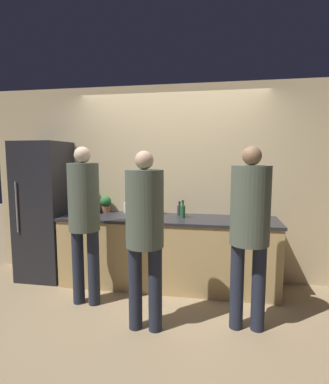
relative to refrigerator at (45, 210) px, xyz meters
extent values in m
plane|color=#9E8460|center=(1.70, -0.38, -0.93)|extent=(14.00, 14.00, 0.00)
cube|color=#D6BC8C|center=(1.70, 0.34, 0.37)|extent=(5.20, 0.06, 2.60)
cube|color=tan|center=(1.70, 0.00, -0.50)|extent=(2.71, 0.67, 0.86)
cube|color=#28282D|center=(1.70, 0.00, -0.05)|extent=(2.74, 0.70, 0.03)
cube|color=#232328|center=(0.00, 0.00, 0.00)|extent=(0.61, 0.63, 1.85)
cylinder|color=#99999E|center=(-0.18, -0.33, 0.09)|extent=(0.02, 0.02, 0.65)
cylinder|color=#232838|center=(0.79, -0.65, -0.50)|extent=(0.13, 0.13, 0.85)
cylinder|color=#232838|center=(0.97, -0.65, -0.50)|extent=(0.13, 0.13, 0.85)
cylinder|color=#515B4C|center=(0.88, -0.65, 0.29)|extent=(0.34, 0.34, 0.74)
sphere|color=beige|center=(0.88, -0.65, 0.75)|extent=(0.18, 0.18, 0.18)
cylinder|color=#232838|center=(1.56, -1.04, -0.52)|extent=(0.13, 0.13, 0.82)
cylinder|color=#232838|center=(1.76, -1.04, -0.52)|extent=(0.13, 0.13, 0.82)
cylinder|color=#515B4C|center=(1.66, -1.04, 0.25)|extent=(0.35, 0.35, 0.72)
sphere|color=#DBAD89|center=(1.66, -1.04, 0.70)|extent=(0.17, 0.17, 0.17)
cylinder|color=#232838|center=(2.52, -0.86, -0.51)|extent=(0.13, 0.13, 0.84)
cylinder|color=#232838|center=(2.72, -0.86, -0.51)|extent=(0.13, 0.13, 0.84)
cylinder|color=#515B4C|center=(2.62, -0.86, 0.28)|extent=(0.36, 0.36, 0.73)
sphere|color=#936B4C|center=(2.62, -0.86, 0.73)|extent=(0.17, 0.17, 0.17)
cylinder|color=brown|center=(1.45, -0.08, 0.00)|extent=(0.27, 0.27, 0.08)
ellipsoid|color=yellow|center=(1.48, -0.08, 0.06)|extent=(0.15, 0.12, 0.04)
cylinder|color=silver|center=(1.10, 0.21, 0.03)|extent=(0.09, 0.09, 0.14)
cylinder|color=#99754C|center=(1.09, 0.21, 0.12)|extent=(0.01, 0.04, 0.18)
cylinder|color=#99754C|center=(1.11, 0.21, 0.12)|extent=(0.03, 0.04, 0.18)
cylinder|color=#99754C|center=(1.10, 0.20, 0.12)|extent=(0.04, 0.01, 0.18)
cylinder|color=#333338|center=(1.83, 0.17, 0.03)|extent=(0.06, 0.06, 0.13)
cylinder|color=#333338|center=(1.83, 0.17, 0.11)|extent=(0.03, 0.03, 0.04)
cylinder|color=black|center=(1.83, 0.17, 0.14)|extent=(0.03, 0.03, 0.01)
cylinder|color=brown|center=(2.51, -0.18, 0.04)|extent=(0.08, 0.08, 0.15)
cylinder|color=brown|center=(2.51, -0.18, 0.13)|extent=(0.03, 0.03, 0.05)
cylinder|color=black|center=(2.51, -0.18, 0.17)|extent=(0.04, 0.04, 0.02)
cylinder|color=#236033|center=(1.89, 0.01, 0.04)|extent=(0.06, 0.06, 0.15)
cylinder|color=#236033|center=(1.89, 0.01, 0.14)|extent=(0.03, 0.03, 0.05)
cylinder|color=black|center=(1.89, 0.01, 0.17)|extent=(0.03, 0.03, 0.02)
cylinder|color=gold|center=(1.56, 0.22, 0.02)|extent=(0.09, 0.09, 0.10)
cylinder|color=#9E6042|center=(0.79, 0.21, 0.01)|extent=(0.12, 0.12, 0.08)
sphere|color=#2D6B33|center=(0.79, 0.21, 0.11)|extent=(0.16, 0.16, 0.16)
camera|label=1|loc=(2.32, -3.68, 0.72)|focal=28.00mm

